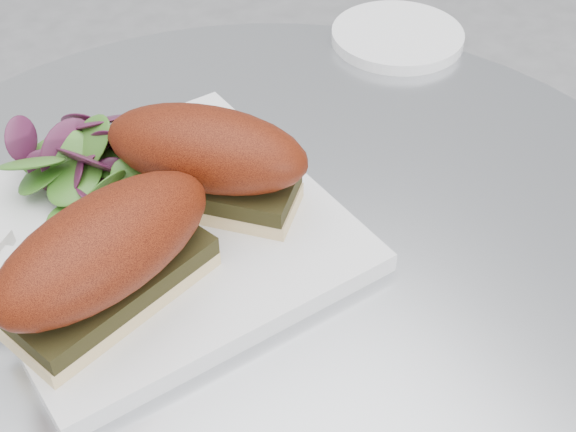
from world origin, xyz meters
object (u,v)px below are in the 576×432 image
at_px(saucer, 397,36).
at_px(plate, 156,232).
at_px(sandwich_left, 106,256).
at_px(sandwich_right, 207,158).

bearing_deg(saucer, plate, -159.47).
bearing_deg(sandwich_left, plate, 28.88).
xyz_separation_m(sandwich_left, saucer, (0.40, 0.18, -0.05)).
relative_size(plate, sandwich_right, 1.57).
bearing_deg(sandwich_left, sandwich_right, 12.01).
relative_size(sandwich_right, saucer, 1.20).
distance_m(plate, sandwich_left, 0.09).
xyz_separation_m(sandwich_left, sandwich_right, (0.10, 0.05, 0.00)).
bearing_deg(sandwich_right, plate, -131.78).
relative_size(plate, sandwich_left, 1.43).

